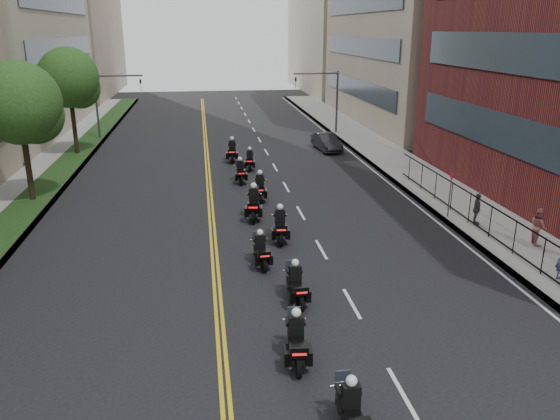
{
  "coord_description": "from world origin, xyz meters",
  "views": [
    {
      "loc": [
        -1.76,
        -6.61,
        9.19
      ],
      "look_at": [
        1.34,
        14.74,
        1.99
      ],
      "focal_mm": 35.0,
      "sensor_mm": 36.0,
      "label": 1
    }
  ],
  "objects_px": {
    "motorcycle_6": "(254,205)",
    "motorcycle_8": "(240,173)",
    "motorcycle_2": "(296,342)",
    "motorcycle_9": "(250,161)",
    "motorcycle_7": "(260,189)",
    "motorcycle_5": "(280,226)",
    "pedestrian_c": "(477,209)",
    "motorcycle_10": "(232,152)",
    "motorcycle_3": "(296,286)",
    "motorcycle_4": "(261,252)",
    "parked_sedan": "(327,142)",
    "motorcycle_1": "(352,415)",
    "pedestrian_b": "(539,226)"
  },
  "relations": [
    {
      "from": "motorcycle_3",
      "to": "motorcycle_10",
      "type": "bearing_deg",
      "value": 88.75
    },
    {
      "from": "motorcycle_1",
      "to": "motorcycle_10",
      "type": "xyz_separation_m",
      "value": [
        -1.03,
        28.63,
        0.08
      ]
    },
    {
      "from": "motorcycle_2",
      "to": "motorcycle_9",
      "type": "height_order",
      "value": "motorcycle_2"
    },
    {
      "from": "motorcycle_5",
      "to": "motorcycle_4",
      "type": "bearing_deg",
      "value": -108.8
    },
    {
      "from": "motorcycle_3",
      "to": "motorcycle_8",
      "type": "height_order",
      "value": "motorcycle_8"
    },
    {
      "from": "motorcycle_1",
      "to": "motorcycle_10",
      "type": "relative_size",
      "value": 0.89
    },
    {
      "from": "motorcycle_6",
      "to": "motorcycle_8",
      "type": "xyz_separation_m",
      "value": [
        -0.15,
        6.95,
        -0.09
      ]
    },
    {
      "from": "motorcycle_3",
      "to": "parked_sedan",
      "type": "height_order",
      "value": "motorcycle_3"
    },
    {
      "from": "motorcycle_6",
      "to": "parked_sedan",
      "type": "distance_m",
      "value": 17.11
    },
    {
      "from": "motorcycle_7",
      "to": "motorcycle_10",
      "type": "bearing_deg",
      "value": 102.85
    },
    {
      "from": "motorcycle_9",
      "to": "pedestrian_c",
      "type": "height_order",
      "value": "pedestrian_c"
    },
    {
      "from": "motorcycle_2",
      "to": "motorcycle_1",
      "type": "bearing_deg",
      "value": -72.4
    },
    {
      "from": "motorcycle_3",
      "to": "pedestrian_c",
      "type": "xyz_separation_m",
      "value": [
        9.93,
        6.26,
        0.3
      ]
    },
    {
      "from": "parked_sedan",
      "to": "pedestrian_b",
      "type": "bearing_deg",
      "value": -83.23
    },
    {
      "from": "motorcycle_1",
      "to": "motorcycle_7",
      "type": "bearing_deg",
      "value": 88.89
    },
    {
      "from": "motorcycle_5",
      "to": "pedestrian_c",
      "type": "height_order",
      "value": "motorcycle_5"
    },
    {
      "from": "motorcycle_4",
      "to": "motorcycle_10",
      "type": "xyz_separation_m",
      "value": [
        -0.02,
        18.53,
        0.11
      ]
    },
    {
      "from": "motorcycle_1",
      "to": "motorcycle_2",
      "type": "bearing_deg",
      "value": 101.59
    },
    {
      "from": "motorcycle_10",
      "to": "motorcycle_4",
      "type": "bearing_deg",
      "value": -84.71
    },
    {
      "from": "motorcycle_7",
      "to": "pedestrian_c",
      "type": "distance_m",
      "value": 11.48
    },
    {
      "from": "motorcycle_10",
      "to": "motorcycle_3",
      "type": "bearing_deg",
      "value": -82.42
    },
    {
      "from": "motorcycle_1",
      "to": "motorcycle_5",
      "type": "height_order",
      "value": "motorcycle_5"
    },
    {
      "from": "motorcycle_4",
      "to": "motorcycle_9",
      "type": "relative_size",
      "value": 0.99
    },
    {
      "from": "motorcycle_6",
      "to": "motorcycle_10",
      "type": "bearing_deg",
      "value": 98.92
    },
    {
      "from": "motorcycle_1",
      "to": "motorcycle_9",
      "type": "bearing_deg",
      "value": 88.67
    },
    {
      "from": "motorcycle_2",
      "to": "pedestrian_b",
      "type": "height_order",
      "value": "pedestrian_b"
    },
    {
      "from": "motorcycle_10",
      "to": "pedestrian_b",
      "type": "distance_m",
      "value": 22.04
    },
    {
      "from": "motorcycle_2",
      "to": "pedestrian_b",
      "type": "xyz_separation_m",
      "value": [
        11.99,
        7.07,
        0.32
      ]
    },
    {
      "from": "motorcycle_3",
      "to": "motorcycle_5",
      "type": "relative_size",
      "value": 0.93
    },
    {
      "from": "motorcycle_2",
      "to": "motorcycle_3",
      "type": "bearing_deg",
      "value": 85.05
    },
    {
      "from": "motorcycle_7",
      "to": "motorcycle_8",
      "type": "distance_m",
      "value": 3.97
    },
    {
      "from": "pedestrian_b",
      "to": "motorcycle_1",
      "type": "bearing_deg",
      "value": 144.68
    },
    {
      "from": "motorcycle_5",
      "to": "motorcycle_6",
      "type": "relative_size",
      "value": 0.92
    },
    {
      "from": "motorcycle_9",
      "to": "pedestrian_c",
      "type": "distance_m",
      "value": 16.25
    },
    {
      "from": "motorcycle_5",
      "to": "motorcycle_7",
      "type": "xyz_separation_m",
      "value": [
        -0.23,
        6.24,
        0.01
      ]
    },
    {
      "from": "motorcycle_6",
      "to": "motorcycle_9",
      "type": "height_order",
      "value": "motorcycle_6"
    },
    {
      "from": "motorcycle_10",
      "to": "parked_sedan",
      "type": "height_order",
      "value": "motorcycle_10"
    },
    {
      "from": "motorcycle_7",
      "to": "motorcycle_8",
      "type": "relative_size",
      "value": 1.07
    },
    {
      "from": "parked_sedan",
      "to": "motorcycle_8",
      "type": "bearing_deg",
      "value": -136.93
    },
    {
      "from": "pedestrian_c",
      "to": "motorcycle_1",
      "type": "bearing_deg",
      "value": 172.79
    },
    {
      "from": "motorcycle_1",
      "to": "motorcycle_8",
      "type": "xyz_separation_m",
      "value": [
        -0.87,
        22.86,
        0.0
      ]
    },
    {
      "from": "motorcycle_4",
      "to": "parked_sedan",
      "type": "relative_size",
      "value": 0.51
    },
    {
      "from": "motorcycle_3",
      "to": "pedestrian_b",
      "type": "relative_size",
      "value": 1.31
    },
    {
      "from": "motorcycle_6",
      "to": "motorcycle_8",
      "type": "height_order",
      "value": "motorcycle_6"
    },
    {
      "from": "pedestrian_c",
      "to": "motorcycle_5",
      "type": "bearing_deg",
      "value": 121.69
    },
    {
      "from": "motorcycle_2",
      "to": "pedestrian_c",
      "type": "relative_size",
      "value": 1.45
    },
    {
      "from": "motorcycle_8",
      "to": "pedestrian_b",
      "type": "xyz_separation_m",
      "value": [
        12.11,
        -12.54,
        0.33
      ]
    },
    {
      "from": "motorcycle_6",
      "to": "motorcycle_9",
      "type": "distance_m",
      "value": 10.18
    },
    {
      "from": "motorcycle_3",
      "to": "motorcycle_6",
      "type": "height_order",
      "value": "motorcycle_6"
    },
    {
      "from": "motorcycle_5",
      "to": "motorcycle_7",
      "type": "relative_size",
      "value": 0.99
    }
  ]
}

